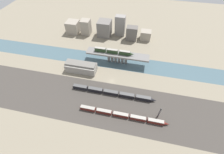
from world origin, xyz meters
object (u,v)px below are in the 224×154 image
(train_yard_mid, at_px, (113,93))
(signal_tower, at_px, (159,113))
(train_on_bridge, at_px, (114,51))
(warehouse_building, at_px, (81,67))
(train_yard_near, at_px, (123,115))

(train_yard_mid, relative_size, signal_tower, 6.21)
(train_on_bridge, xyz_separation_m, train_yard_mid, (7.80, -40.06, -11.06))
(signal_tower, bearing_deg, train_on_bridge, 130.27)
(train_on_bridge, xyz_separation_m, warehouse_building, (-27.23, -18.98, -8.39))
(train_on_bridge, xyz_separation_m, train_yard_near, (19.13, -58.23, -11.21))
(train_yard_near, distance_m, signal_tower, 26.55)
(train_yard_mid, height_order, signal_tower, signal_tower)
(warehouse_building, bearing_deg, train_on_bridge, 34.87)
(train_yard_near, xyz_separation_m, warehouse_building, (-46.35, 39.25, 2.82))
(warehouse_building, xyz_separation_m, signal_tower, (72.09, -33.99, 1.00))
(warehouse_building, height_order, signal_tower, signal_tower)
(train_yard_near, relative_size, warehouse_building, 2.31)
(train_on_bridge, bearing_deg, signal_tower, -49.73)
(train_yard_mid, bearing_deg, signal_tower, -19.19)
(train_yard_near, relative_size, signal_tower, 5.90)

